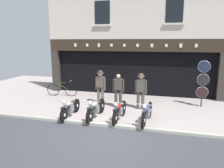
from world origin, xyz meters
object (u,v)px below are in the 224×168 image
(motorcycle_center_left, at_px, (96,108))
(shopkeeper_center, at_px, (118,89))
(motorcycle_left, at_px, (70,108))
(salesman_right, at_px, (141,90))
(motorcycle_center, at_px, (119,110))
(advert_board_far, at_px, (93,63))
(leaning_bicycle, at_px, (62,89))
(tyre_sign_pole, at_px, (203,80))
(advert_board_near, at_px, (108,66))
(motorcycle_center_right, at_px, (147,112))
(salesman_left, at_px, (100,85))

(motorcycle_center_left, height_order, shopkeeper_center, shopkeeper_center)
(motorcycle_left, height_order, salesman_right, salesman_right)
(motorcycle_center, bearing_deg, salesman_right, -107.85)
(motorcycle_left, height_order, advert_board_far, advert_board_far)
(motorcycle_center_left, distance_m, leaning_bicycle, 4.45)
(tyre_sign_pole, height_order, leaning_bicycle, tyre_sign_pole)
(advert_board_far, bearing_deg, shopkeeper_center, -51.21)
(shopkeeper_center, bearing_deg, advert_board_near, -75.76)
(motorcycle_left, distance_m, motorcycle_center_left, 1.11)
(motorcycle_center, bearing_deg, leaning_bicycle, -34.75)
(shopkeeper_center, bearing_deg, advert_board_far, -61.83)
(motorcycle_left, relative_size, motorcycle_center_right, 0.97)
(advert_board_far, bearing_deg, motorcycle_center, -59.00)
(motorcycle_center, bearing_deg, advert_board_near, -67.03)
(motorcycle_center, height_order, advert_board_far, advert_board_far)
(motorcycle_left, xyz_separation_m, motorcycle_center, (2.12, 0.12, 0.01))
(motorcycle_left, bearing_deg, shopkeeper_center, -133.98)
(motorcycle_left, distance_m, salesman_right, 3.36)
(motorcycle_center_left, bearing_deg, advert_board_far, -68.05)
(motorcycle_left, bearing_deg, advert_board_far, -84.33)
(advert_board_far, bearing_deg, salesman_right, -39.94)
(leaning_bicycle, bearing_deg, motorcycle_center_right, 51.24)
(motorcycle_left, height_order, advert_board_near, advert_board_near)
(motorcycle_center_right, height_order, advert_board_near, advert_board_near)
(motorcycle_left, relative_size, salesman_left, 1.13)
(salesman_left, distance_m, shopkeeper_center, 1.10)
(advert_board_far, bearing_deg, motorcycle_left, -82.37)
(salesman_left, bearing_deg, shopkeeper_center, 166.89)
(advert_board_near, bearing_deg, tyre_sign_pole, -17.98)
(motorcycle_center_right, distance_m, tyre_sign_pole, 3.83)
(motorcycle_left, height_order, shopkeeper_center, shopkeeper_center)
(motorcycle_left, distance_m, shopkeeper_center, 2.53)
(motorcycle_center_right, distance_m, leaning_bicycle, 6.15)
(advert_board_far, bearing_deg, advert_board_near, 0.00)
(motorcycle_center_right, relative_size, advert_board_near, 1.84)
(motorcycle_center_right, bearing_deg, motorcycle_left, 6.52)
(motorcycle_left, bearing_deg, salesman_right, -147.59)
(salesman_right, relative_size, advert_board_far, 1.71)
(salesman_right, bearing_deg, motorcycle_center_right, 105.42)
(salesman_left, height_order, shopkeeper_center, salesman_left)
(motorcycle_left, relative_size, advert_board_far, 1.96)
(advert_board_near, height_order, advert_board_far, advert_board_far)
(salesman_right, bearing_deg, salesman_left, -9.67)
(motorcycle_left, height_order, tyre_sign_pole, tyre_sign_pole)
(motorcycle_left, distance_m, advert_board_near, 4.88)
(leaning_bicycle, bearing_deg, motorcycle_center, 45.15)
(motorcycle_left, distance_m, tyre_sign_pole, 6.41)
(shopkeeper_center, xyz_separation_m, tyre_sign_pole, (3.93, 1.15, 0.43))
(motorcycle_center, relative_size, advert_board_near, 1.81)
(motorcycle_center_left, relative_size, advert_board_near, 1.94)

